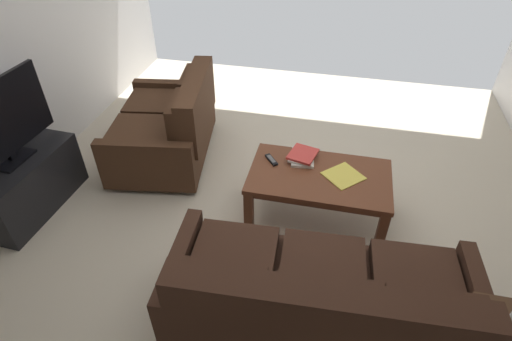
% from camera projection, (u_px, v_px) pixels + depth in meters
% --- Properties ---
extents(ground_plane, '(4.86, 5.73, 0.01)m').
position_uv_depth(ground_plane, '(277.00, 210.00, 3.64)').
color(ground_plane, beige).
extents(sofa_main, '(1.93, 0.91, 0.82)m').
position_uv_depth(sofa_main, '(320.00, 302.00, 2.49)').
color(sofa_main, black).
rests_on(sofa_main, ground).
extents(loveseat_near, '(1.06, 1.39, 0.87)m').
position_uv_depth(loveseat_near, '(169.00, 126.00, 4.06)').
color(loveseat_near, black).
rests_on(loveseat_near, ground).
extents(coffee_table, '(1.13, 0.66, 0.46)m').
position_uv_depth(coffee_table, '(319.00, 181.00, 3.33)').
color(coffee_table, brown).
rests_on(coffee_table, ground).
extents(tv_stand, '(0.52, 0.99, 0.51)m').
position_uv_depth(tv_stand, '(25.00, 184.00, 3.51)').
color(tv_stand, black).
rests_on(tv_stand, ground).
extents(book_stack, '(0.26, 0.30, 0.06)m').
position_uv_depth(book_stack, '(303.00, 156.00, 3.44)').
color(book_stack, silver).
rests_on(book_stack, coffee_table).
extents(tv_remote, '(0.13, 0.15, 0.02)m').
position_uv_depth(tv_remote, '(271.00, 160.00, 3.43)').
color(tv_remote, black).
rests_on(tv_remote, coffee_table).
extents(loose_magazine, '(0.37, 0.37, 0.01)m').
position_uv_depth(loose_magazine, '(343.00, 176.00, 3.27)').
color(loose_magazine, '#E0CC4C').
rests_on(loose_magazine, coffee_table).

